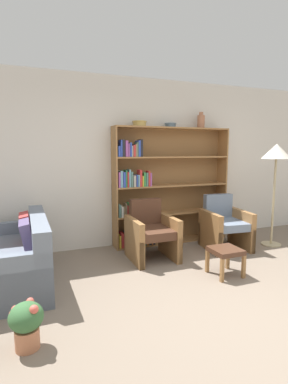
{
  "coord_description": "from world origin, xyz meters",
  "views": [
    {
      "loc": [
        -1.85,
        -2.22,
        1.58
      ],
      "look_at": [
        -0.22,
        2.0,
        0.95
      ],
      "focal_mm": 28.0,
      "sensor_mm": 36.0,
      "label": 1
    }
  ],
  "objects_px": {
    "bowl_brass": "(170,125)",
    "couch": "(10,261)",
    "bowl_olive": "(140,123)",
    "potted_plant": "(26,322)",
    "armchair_leather": "(151,232)",
    "bookshelf": "(161,188)",
    "footstool": "(225,253)",
    "armchair_cushioned": "(224,225)",
    "floor_lamp": "(276,156)",
    "vase_tall": "(201,121)"
  },
  "relations": [
    {
      "from": "couch",
      "to": "floor_lamp",
      "type": "relative_size",
      "value": 0.94
    },
    {
      "from": "footstool",
      "to": "potted_plant",
      "type": "bearing_deg",
      "value": -165.13
    },
    {
      "from": "bookshelf",
      "to": "floor_lamp",
      "type": "xyz_separation_m",
      "value": [
        1.7,
        -0.79,
        0.54
      ]
    },
    {
      "from": "bowl_olive",
      "to": "armchair_leather",
      "type": "xyz_separation_m",
      "value": [
        -0.05,
        -0.62,
        -1.62
      ]
    },
    {
      "from": "footstool",
      "to": "potted_plant",
      "type": "height_order",
      "value": "potted_plant"
    },
    {
      "from": "bowl_brass",
      "to": "armchair_leather",
      "type": "bearing_deg",
      "value": -133.99
    },
    {
      "from": "armchair_cushioned",
      "to": "potted_plant",
      "type": "bearing_deg",
      "value": 32.89
    },
    {
      "from": "couch",
      "to": "armchair_cushioned",
      "type": "bearing_deg",
      "value": -87.16
    },
    {
      "from": "armchair_leather",
      "to": "footstool",
      "type": "relative_size",
      "value": 2.37
    },
    {
      "from": "vase_tall",
      "to": "armchair_leather",
      "type": "bearing_deg",
      "value": -152.28
    },
    {
      "from": "couch",
      "to": "potted_plant",
      "type": "height_order",
      "value": "couch"
    },
    {
      "from": "couch",
      "to": "floor_lamp",
      "type": "height_order",
      "value": "floor_lamp"
    },
    {
      "from": "bookshelf",
      "to": "footstool",
      "type": "height_order",
      "value": "bookshelf"
    },
    {
      "from": "floor_lamp",
      "to": "footstool",
      "type": "height_order",
      "value": "floor_lamp"
    },
    {
      "from": "bowl_brass",
      "to": "footstool",
      "type": "distance_m",
      "value": 2.29
    },
    {
      "from": "vase_tall",
      "to": "potted_plant",
      "type": "height_order",
      "value": "vase_tall"
    },
    {
      "from": "bowl_olive",
      "to": "bowl_brass",
      "type": "bearing_deg",
      "value": 0.0
    },
    {
      "from": "couch",
      "to": "footstool",
      "type": "height_order",
      "value": "couch"
    },
    {
      "from": "bowl_olive",
      "to": "potted_plant",
      "type": "relative_size",
      "value": 0.59
    },
    {
      "from": "bowl_brass",
      "to": "bookshelf",
      "type": "bearing_deg",
      "value": 172.92
    },
    {
      "from": "bowl_olive",
      "to": "bowl_brass",
      "type": "height_order",
      "value": "bowl_olive"
    },
    {
      "from": "bookshelf",
      "to": "footstool",
      "type": "relative_size",
      "value": 5.67
    },
    {
      "from": "bookshelf",
      "to": "couch",
      "type": "height_order",
      "value": "bookshelf"
    },
    {
      "from": "armchair_leather",
      "to": "potted_plant",
      "type": "height_order",
      "value": "armchair_leather"
    },
    {
      "from": "floor_lamp",
      "to": "footstool",
      "type": "bearing_deg",
      "value": -153.12
    },
    {
      "from": "bookshelf",
      "to": "armchair_leather",
      "type": "bearing_deg",
      "value": -124.57
    },
    {
      "from": "bookshelf",
      "to": "armchair_cushioned",
      "type": "distance_m",
      "value": 1.2
    },
    {
      "from": "bowl_brass",
      "to": "armchair_leather",
      "type": "distance_m",
      "value": 1.83
    },
    {
      "from": "bowl_brass",
      "to": "couch",
      "type": "xyz_separation_m",
      "value": [
        -2.48,
        -0.84,
        -1.71
      ]
    },
    {
      "from": "armchair_cushioned",
      "to": "floor_lamp",
      "type": "xyz_separation_m",
      "value": [
        0.85,
        -0.15,
        1.1
      ]
    },
    {
      "from": "potted_plant",
      "to": "vase_tall",
      "type": "bearing_deg",
      "value": 36.65
    },
    {
      "from": "bowl_brass",
      "to": "potted_plant",
      "type": "bearing_deg",
      "value": -137.02
    },
    {
      "from": "bookshelf",
      "to": "armchair_leather",
      "type": "distance_m",
      "value": 0.96
    },
    {
      "from": "bowl_brass",
      "to": "potted_plant",
      "type": "xyz_separation_m",
      "value": [
        -2.31,
        -2.15,
        -1.77
      ]
    },
    {
      "from": "bookshelf",
      "to": "potted_plant",
      "type": "xyz_separation_m",
      "value": [
        -2.15,
        -2.17,
        -0.72
      ]
    },
    {
      "from": "vase_tall",
      "to": "bookshelf",
      "type": "bearing_deg",
      "value": 178.48
    },
    {
      "from": "armchair_leather",
      "to": "armchair_cushioned",
      "type": "bearing_deg",
      "value": -179.64
    },
    {
      "from": "bookshelf",
      "to": "vase_tall",
      "type": "xyz_separation_m",
      "value": [
        0.74,
        -0.02,
        1.13
      ]
    },
    {
      "from": "vase_tall",
      "to": "couch",
      "type": "relative_size",
      "value": 0.17
    },
    {
      "from": "couch",
      "to": "armchair_leather",
      "type": "height_order",
      "value": "armchair_leather"
    },
    {
      "from": "vase_tall",
      "to": "potted_plant",
      "type": "distance_m",
      "value": 4.05
    },
    {
      "from": "couch",
      "to": "floor_lamp",
      "type": "bearing_deg",
      "value": -90.08
    },
    {
      "from": "footstool",
      "to": "potted_plant",
      "type": "relative_size",
      "value": 0.91
    },
    {
      "from": "bowl_olive",
      "to": "floor_lamp",
      "type": "height_order",
      "value": "bowl_olive"
    },
    {
      "from": "potted_plant",
      "to": "bowl_olive",
      "type": "bearing_deg",
      "value": 50.67
    },
    {
      "from": "armchair_cushioned",
      "to": "footstool",
      "type": "distance_m",
      "value": 1.11
    },
    {
      "from": "bowl_brass",
      "to": "armchair_leather",
      "type": "height_order",
      "value": "bowl_brass"
    },
    {
      "from": "armchair_leather",
      "to": "potted_plant",
      "type": "relative_size",
      "value": 2.16
    },
    {
      "from": "bowl_olive",
      "to": "armchair_leather",
      "type": "height_order",
      "value": "bowl_olive"
    },
    {
      "from": "vase_tall",
      "to": "floor_lamp",
      "type": "bearing_deg",
      "value": -38.83
    }
  ]
}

